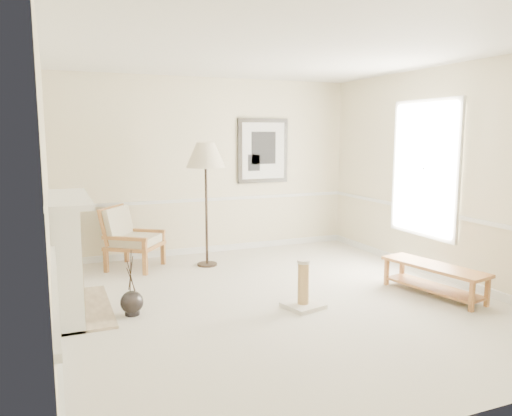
{
  "coord_description": "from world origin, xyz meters",
  "views": [
    {
      "loc": [
        -2.47,
        -5.21,
        1.99
      ],
      "look_at": [
        -0.02,
        0.7,
        1.03
      ],
      "focal_mm": 35.0,
      "sensor_mm": 36.0,
      "label": 1
    }
  ],
  "objects_px": {
    "armchair": "(128,235)",
    "floor_lamp": "(206,159)",
    "scratching_post": "(303,293)",
    "floor_vase": "(132,303)",
    "bench": "(434,275)"
  },
  "relations": [
    {
      "from": "armchair",
      "to": "floor_lamp",
      "type": "xyz_separation_m",
      "value": [
        1.12,
        -0.31,
        1.13
      ]
    },
    {
      "from": "floor_lamp",
      "to": "scratching_post",
      "type": "distance_m",
      "value": 2.69
    },
    {
      "from": "floor_vase",
      "to": "armchair",
      "type": "relative_size",
      "value": 0.73
    },
    {
      "from": "scratching_post",
      "to": "floor_vase",
      "type": "bearing_deg",
      "value": 164.44
    },
    {
      "from": "floor_lamp",
      "to": "bench",
      "type": "distance_m",
      "value": 3.55
    },
    {
      "from": "armchair",
      "to": "scratching_post",
      "type": "xyz_separation_m",
      "value": [
        1.6,
        -2.54,
        -0.32
      ]
    },
    {
      "from": "floor_vase",
      "to": "scratching_post",
      "type": "height_order",
      "value": "floor_vase"
    },
    {
      "from": "floor_vase",
      "to": "scratching_post",
      "type": "distance_m",
      "value": 1.93
    },
    {
      "from": "floor_lamp",
      "to": "bench",
      "type": "bearing_deg",
      "value": -48.09
    },
    {
      "from": "floor_lamp",
      "to": "scratching_post",
      "type": "xyz_separation_m",
      "value": [
        0.48,
        -2.22,
        -1.45
      ]
    },
    {
      "from": "bench",
      "to": "scratching_post",
      "type": "height_order",
      "value": "scratching_post"
    },
    {
      "from": "armchair",
      "to": "floor_vase",
      "type": "bearing_deg",
      "value": -151.36
    },
    {
      "from": "floor_lamp",
      "to": "scratching_post",
      "type": "bearing_deg",
      "value": -77.92
    },
    {
      "from": "floor_lamp",
      "to": "scratching_post",
      "type": "relative_size",
      "value": 3.29
    },
    {
      "from": "floor_vase",
      "to": "bench",
      "type": "xyz_separation_m",
      "value": [
        3.57,
        -0.73,
        0.12
      ]
    }
  ]
}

